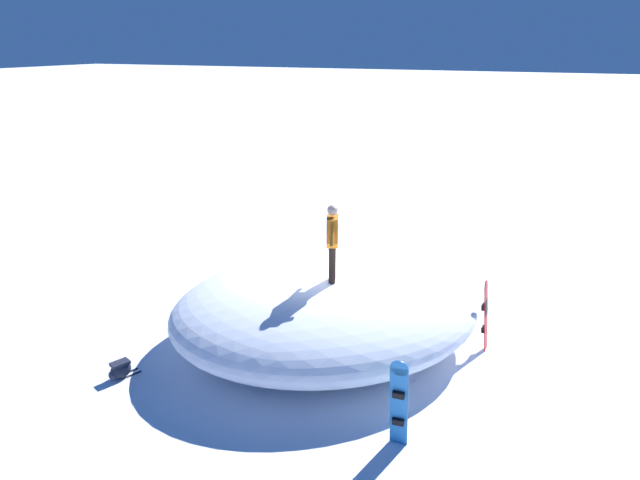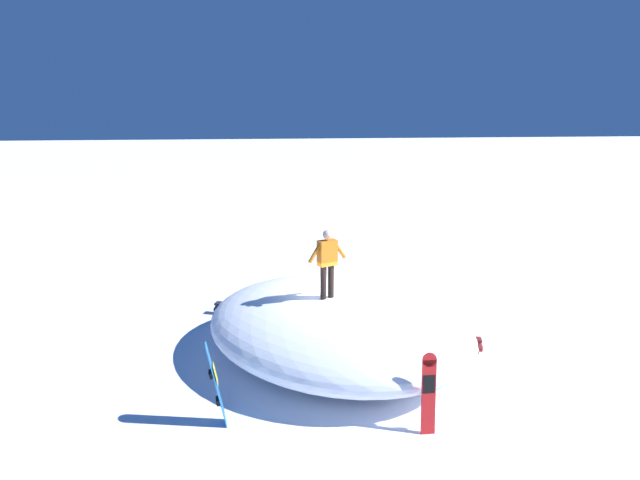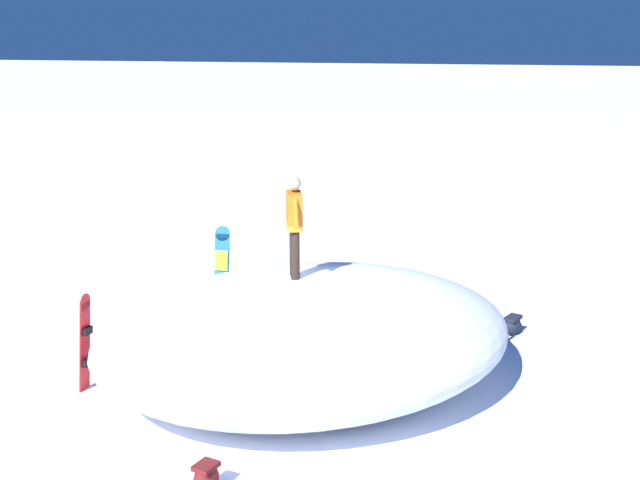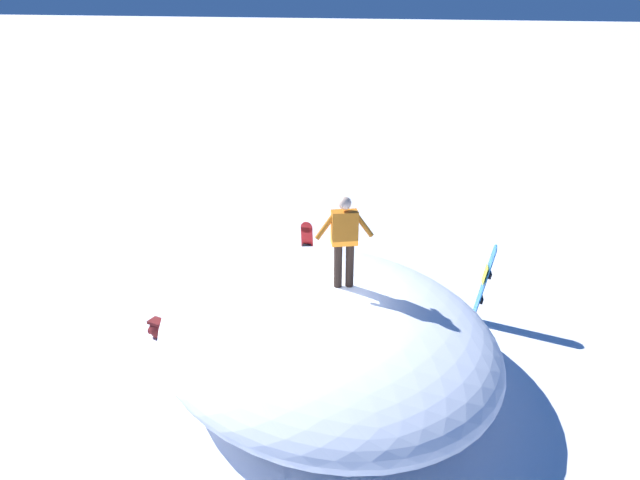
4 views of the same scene
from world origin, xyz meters
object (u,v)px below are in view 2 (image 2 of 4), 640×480
at_px(snowboarder_standing, 327,260).
at_px(snowboard_primary_upright, 215,382).
at_px(backpack_near, 221,308).
at_px(backpack_far, 475,345).
at_px(snowboard_secondary_upright, 428,392).

xyz_separation_m(snowboarder_standing, snowboard_primary_upright, (-2.48, -2.13, -1.65)).
bearing_deg(backpack_near, backpack_far, -29.53).
relative_size(snowboard_primary_upright, backpack_far, 3.10).
bearing_deg(snowboarder_standing, backpack_far, -2.07).
bearing_deg(backpack_far, snowboarder_standing, 177.93).
distance_m(backpack_near, backpack_far, 7.22).
xyz_separation_m(snowboarder_standing, backpack_near, (-2.59, 3.42, -2.36)).
distance_m(snowboarder_standing, snowboard_secondary_upright, 3.68).
distance_m(snowboard_secondary_upright, backpack_far, 3.71).
bearing_deg(backpack_near, snowboarder_standing, -52.94).
distance_m(snowboard_primary_upright, snowboard_secondary_upright, 3.93).
xyz_separation_m(snowboarder_standing, backpack_far, (3.69, -0.13, -2.34)).
bearing_deg(backpack_far, snowboard_secondary_upright, -129.63).
xyz_separation_m(backpack_near, backpack_far, (6.28, -3.56, 0.02)).
height_order(snowboard_primary_upright, backpack_near, snowboard_primary_upright).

